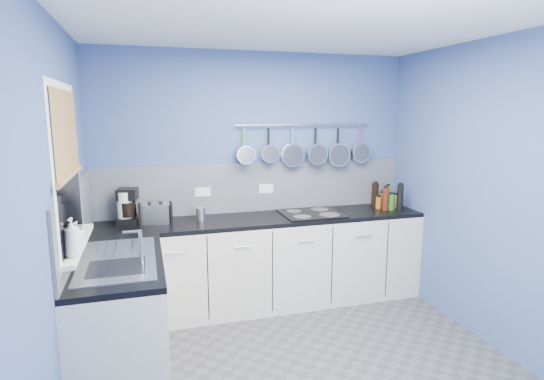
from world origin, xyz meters
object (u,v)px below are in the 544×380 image
soap_bottle_a (72,238)px  soap_bottle_b (76,235)px  hob (311,213)px  paper_towel (125,208)px  toaster (156,213)px  coffee_maker (128,206)px  canister (201,214)px

soap_bottle_a → soap_bottle_b: 0.18m
soap_bottle_b → hob: soap_bottle_b is taller
soap_bottle_b → paper_towel: size_ratio=0.57×
toaster → soap_bottle_a: bearing=-95.6°
soap_bottle_b → toaster: soap_bottle_b is taller
coffee_maker → hob: (1.75, -0.12, -0.16)m
paper_towel → canister: size_ratio=2.37×
paper_towel → coffee_maker: (0.03, 0.01, 0.01)m
coffee_maker → paper_towel: bearing=-150.1°
paper_towel → soap_bottle_a: bearing=-100.7°
paper_towel → soap_bottle_b: bearing=-102.3°
paper_towel → toaster: size_ratio=1.07×
paper_towel → hob: size_ratio=0.51×
toaster → hob: bearing=12.6°
paper_towel → toaster: bearing=-5.7°
paper_towel → toaster: (0.26, -0.03, -0.06)m
soap_bottle_b → hob: (2.02, 1.04, -0.23)m
soap_bottle_a → hob: 2.37m
paper_towel → coffee_maker: bearing=19.3°
coffee_maker → hob: coffee_maker is taller
paper_towel → canister: bearing=-5.9°
toaster → canister: (0.41, -0.04, -0.03)m
soap_bottle_b → canister: size_ratio=1.36×
soap_bottle_b → coffee_maker: 1.19m
coffee_maker → hob: bearing=6.6°
coffee_maker → canister: (0.65, -0.08, -0.10)m
soap_bottle_a → paper_towel: 1.35m
soap_bottle_b → paper_towel: (0.25, 1.15, -0.09)m
toaster → paper_towel: bearing=-169.8°
soap_bottle_b → toaster: (0.51, 1.12, -0.15)m
paper_towel → canister: (0.67, -0.07, -0.09)m
paper_towel → hob: 1.78m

